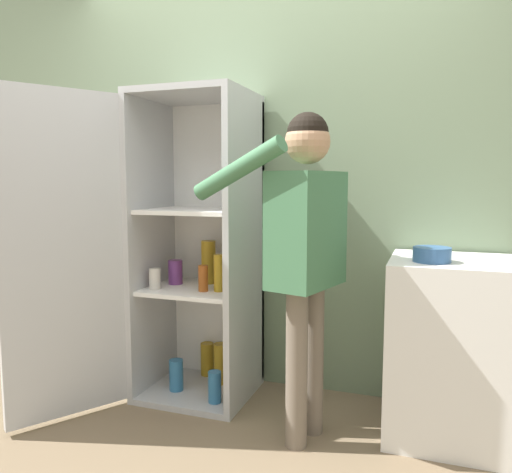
{
  "coord_description": "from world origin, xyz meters",
  "views": [
    {
      "loc": [
        0.93,
        -1.93,
        1.26
      ],
      "look_at": [
        0.01,
        0.65,
        0.96
      ],
      "focal_mm": 35.0,
      "sensor_mm": 36.0,
      "label": 1
    }
  ],
  "objects": [
    {
      "name": "wall_back",
      "position": [
        0.0,
        0.98,
        1.27
      ],
      "size": [
        7.0,
        0.06,
        2.55
      ],
      "color": "gray",
      "rests_on": "ground_plane"
    },
    {
      "name": "ground_plane",
      "position": [
        0.0,
        0.0,
        0.0
      ],
      "size": [
        12.0,
        12.0,
        0.0
      ],
      "primitive_type": "plane",
      "color": "#7A664C"
    },
    {
      "name": "bowl",
      "position": [
        0.94,
        0.52,
        0.92
      ],
      "size": [
        0.17,
        0.17,
        0.07
      ],
      "color": "#335B8E",
      "rests_on": "counter"
    },
    {
      "name": "person",
      "position": [
        0.37,
        0.34,
        1.0
      ],
      "size": [
        0.69,
        0.52,
        1.58
      ],
      "color": "#726656",
      "rests_on": "ground_plane"
    },
    {
      "name": "counter",
      "position": [
        1.04,
        0.63,
        0.44
      ],
      "size": [
        0.6,
        0.59,
        0.88
      ],
      "color": "white",
      "rests_on": "ground_plane"
    },
    {
      "name": "refrigerator",
      "position": [
        -0.47,
        0.57,
        0.85
      ],
      "size": [
        1.0,
        1.09,
        1.76
      ],
      "color": "#B7BABC",
      "rests_on": "ground_plane"
    }
  ]
}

